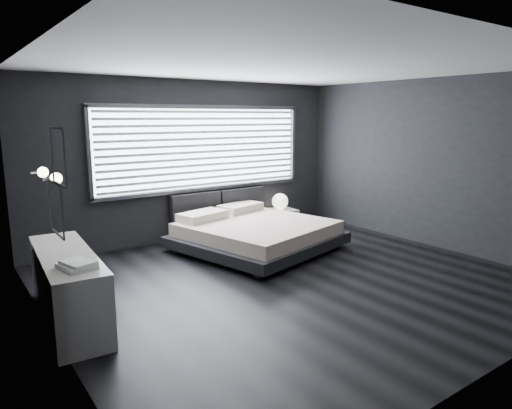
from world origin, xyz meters
TOP-DOWN VIEW (x-y plane):
  - room at (0.00, 0.00)m, footprint 6.04×6.00m
  - window at (0.20, 2.70)m, footprint 4.14×0.09m
  - headboard at (0.45, 2.64)m, footprint 1.96×0.16m
  - sconce_near at (-2.88, 0.05)m, footprint 0.18×0.11m
  - sconce_far at (-2.88, 0.65)m, footprint 0.18×0.11m
  - wall_art_upper at (-2.98, -0.55)m, footprint 0.01×0.48m
  - wall_art_lower at (-2.98, -0.30)m, footprint 0.01×0.48m
  - bed at (0.44, 1.48)m, footprint 2.76×2.68m
  - nightstand at (1.73, 2.46)m, footprint 0.63×0.54m
  - orb_lamp at (1.75, 2.48)m, footprint 0.32×0.32m
  - dresser at (-2.77, 0.43)m, footprint 0.67×1.93m
  - book_stack at (-2.80, -0.16)m, footprint 0.34×0.41m

SIDE VIEW (x-z plane):
  - nightstand at x=1.73m, z-range 0.00..0.35m
  - bed at x=0.44m, z-range -0.02..0.58m
  - dresser at x=-2.77m, z-range 0.00..0.76m
  - orb_lamp at x=1.75m, z-range 0.35..0.67m
  - headboard at x=0.45m, z-range 0.31..0.83m
  - book_stack at x=-2.80m, z-range 0.76..0.83m
  - wall_art_lower at x=-2.98m, z-range 1.14..1.62m
  - room at x=0.00m, z-range 0.00..2.80m
  - sconce_near at x=-2.88m, z-range 1.55..1.66m
  - sconce_far at x=-2.88m, z-range 1.55..1.66m
  - window at x=0.20m, z-range 0.85..2.37m
  - wall_art_upper at x=-2.98m, z-range 1.61..2.09m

